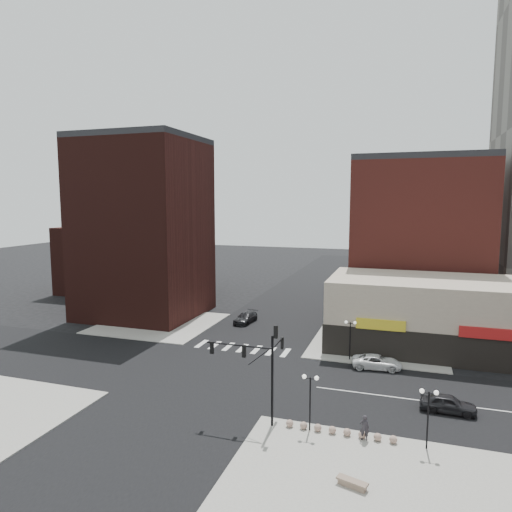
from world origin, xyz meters
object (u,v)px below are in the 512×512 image
(street_lamp_se_a, at_px, (310,388))
(dark_sedan_east, at_px, (448,404))
(street_lamp_ne, at_px, (350,330))
(white_suv, at_px, (377,362))
(dark_sedan_north, at_px, (246,318))
(traffic_signal, at_px, (261,360))
(pedestrian, at_px, (364,427))
(street_lamp_se_b, at_px, (429,404))
(stone_bench, at_px, (352,483))

(street_lamp_se_a, xyz_separation_m, dark_sedan_east, (9.83, 6.44, -2.57))
(street_lamp_ne, relative_size, white_suv, 0.85)
(dark_sedan_north, bearing_deg, street_lamp_ne, -28.74)
(street_lamp_ne, height_order, dark_sedan_north, street_lamp_ne)
(traffic_signal, height_order, pedestrian, traffic_signal)
(street_lamp_ne, bearing_deg, dark_sedan_north, 145.41)
(street_lamp_ne, bearing_deg, traffic_signal, -106.75)
(traffic_signal, relative_size, dark_sedan_north, 1.60)
(street_lamp_se_b, relative_size, stone_bench, 2.17)
(dark_sedan_east, xyz_separation_m, pedestrian, (-5.93, -6.61, 0.30))
(white_suv, bearing_deg, pedestrian, 174.34)
(white_suv, distance_m, dark_sedan_north, 21.91)
(street_lamp_se_a, height_order, street_lamp_ne, same)
(street_lamp_se_a, height_order, white_suv, street_lamp_se_a)
(street_lamp_se_b, bearing_deg, dark_sedan_north, 130.07)
(traffic_signal, distance_m, street_lamp_se_a, 4.12)
(traffic_signal, xyz_separation_m, street_lamp_se_a, (3.76, -0.17, -1.67))
(traffic_signal, relative_size, street_lamp_se_a, 1.87)
(dark_sedan_east, bearing_deg, dark_sedan_north, 52.43)
(traffic_signal, relative_size, stone_bench, 4.05)
(street_lamp_se_a, relative_size, stone_bench, 2.17)
(dark_sedan_east, height_order, stone_bench, dark_sedan_east)
(traffic_signal, bearing_deg, street_lamp_se_a, -2.57)
(street_lamp_se_a, xyz_separation_m, pedestrian, (3.90, -0.17, -2.26))
(dark_sedan_north, bearing_deg, dark_sedan_east, -33.94)
(pedestrian, bearing_deg, street_lamp_ne, -85.42)
(traffic_signal, bearing_deg, street_lamp_se_b, -0.82)
(dark_sedan_east, distance_m, stone_bench, 13.69)
(street_lamp_ne, distance_m, pedestrian, 16.58)
(traffic_signal, distance_m, stone_bench, 10.61)
(street_lamp_se_a, xyz_separation_m, dark_sedan_north, (-14.39, 26.61, -2.58))
(street_lamp_se_a, height_order, dark_sedan_east, street_lamp_se_a)
(street_lamp_se_b, distance_m, dark_sedan_north, 34.87)
(traffic_signal, xyz_separation_m, pedestrian, (7.66, -0.34, -3.94))
(street_lamp_ne, xyz_separation_m, pedestrian, (2.90, -16.17, -2.26))
(street_lamp_ne, bearing_deg, dark_sedan_east, -47.27)
(dark_sedan_north, distance_m, pedestrian, 32.43)
(street_lamp_se_b, relative_size, white_suv, 0.85)
(dark_sedan_east, height_order, dark_sedan_north, dark_sedan_east)
(street_lamp_se_a, distance_m, dark_sedan_east, 12.03)
(street_lamp_se_b, bearing_deg, white_suv, 105.88)
(dark_sedan_east, bearing_deg, traffic_signal, 116.98)
(street_lamp_se_b, bearing_deg, pedestrian, -177.62)
(traffic_signal, height_order, street_lamp_ne, traffic_signal)
(white_suv, bearing_deg, street_lamp_se_a, 159.28)
(traffic_signal, relative_size, street_lamp_ne, 1.87)
(traffic_signal, relative_size, dark_sedan_east, 1.83)
(traffic_signal, height_order, white_suv, traffic_signal)
(street_lamp_se_a, relative_size, street_lamp_se_b, 1.00)
(traffic_signal, bearing_deg, dark_sedan_east, 24.75)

